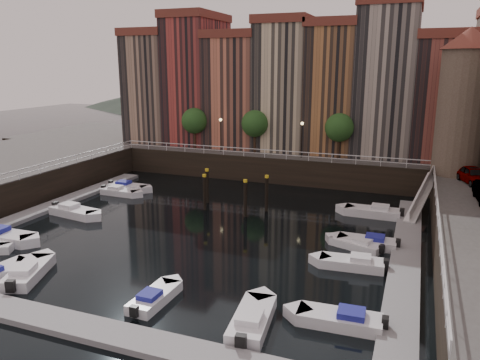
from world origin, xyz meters
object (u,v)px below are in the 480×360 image
at_px(mooring_pilings, 230,193).
at_px(gangway, 422,194).
at_px(corner_tower, 464,100).
at_px(boat_left_1, 3,237).
at_px(car_a, 474,176).
at_px(boat_left_2, 74,211).

bearing_deg(mooring_pilings, gangway, 16.48).
distance_m(corner_tower, gangway, 9.86).
xyz_separation_m(mooring_pilings, boat_left_1, (-13.48, -13.97, -1.24)).
relative_size(gangway, car_a, 1.86).
height_order(gangway, mooring_pilings, gangway).
relative_size(corner_tower, mooring_pilings, 2.05).
distance_m(mooring_pilings, boat_left_1, 19.45).
xyz_separation_m(boat_left_2, car_a, (33.77, 12.73, 3.37)).
xyz_separation_m(corner_tower, car_a, (1.24, -3.52, -6.43)).
distance_m(corner_tower, boat_left_1, 41.88).
relative_size(boat_left_1, boat_left_2, 1.02).
distance_m(mooring_pilings, boat_left_2, 14.47).
bearing_deg(boat_left_1, mooring_pilings, 44.05).
bearing_deg(boat_left_2, boat_left_1, -87.83).
bearing_deg(car_a, mooring_pilings, 177.76).
xyz_separation_m(boat_left_1, car_a, (34.51, 19.94, 3.35)).
bearing_deg(boat_left_1, gangway, 30.00).
height_order(boat_left_2, car_a, car_a).
distance_m(boat_left_1, car_a, 40.00).
xyz_separation_m(corner_tower, mooring_pilings, (-19.80, -9.50, -8.54)).
height_order(corner_tower, car_a, corner_tower).
relative_size(gangway, boat_left_1, 1.56).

